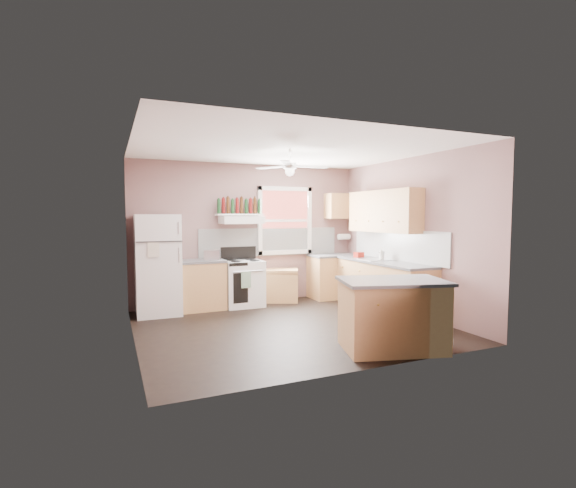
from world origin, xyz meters
name	(u,v)px	position (x,y,z in m)	size (l,w,h in m)	color
floor	(290,326)	(0.00, 0.00, 0.00)	(4.50, 4.50, 0.00)	black
ceiling	(290,149)	(0.00, 0.00, 2.70)	(4.50, 4.50, 0.00)	white
wall_back	(249,233)	(0.00, 2.02, 1.35)	(4.50, 0.05, 2.70)	#7C5B58
wall_right	(410,236)	(2.27, 0.00, 1.35)	(0.05, 4.00, 2.70)	#7C5B58
wall_left	(130,243)	(-2.27, 0.00, 1.35)	(0.05, 4.00, 2.70)	#7C5B58
backsplash_back	(271,242)	(0.45, 1.99, 1.18)	(2.90, 0.03, 0.55)	white
backsplash_right	(397,245)	(2.23, 0.30, 1.18)	(0.03, 2.60, 0.55)	white
window_view	(285,221)	(0.75, 1.98, 1.60)	(1.00, 0.02, 1.20)	maroon
window_frame	(285,221)	(0.75, 1.96, 1.60)	(1.16, 0.07, 1.36)	white
refrigerator	(158,265)	(-1.77, 1.60, 0.86)	(0.73, 0.71, 1.73)	white
base_cabinet_left	(199,286)	(-1.06, 1.70, 0.43)	(0.90, 0.60, 0.86)	#B9834D
counter_left	(198,261)	(-1.06, 1.70, 0.88)	(0.92, 0.62, 0.04)	#4F4F52
toaster	(212,255)	(-0.82, 1.64, 0.99)	(0.28, 0.16, 0.18)	silver
stove	(243,283)	(-0.23, 1.67, 0.43)	(0.70, 0.64, 0.86)	white
range_hood	(241,220)	(-0.23, 1.75, 1.62)	(0.78, 0.50, 0.14)	white
bottle_shelf	(240,215)	(-0.23, 1.87, 1.72)	(0.90, 0.26, 0.03)	white
cart	(281,285)	(0.58, 1.75, 0.32)	(0.65, 0.43, 0.65)	#B9834D
base_cabinet_corner	(334,277)	(1.75, 1.70, 0.43)	(1.00, 0.60, 0.86)	#B9834D
base_cabinet_right	(383,287)	(1.95, 0.30, 0.43)	(0.60, 2.20, 0.86)	#B9834D
counter_corner	(334,255)	(1.75, 1.70, 0.88)	(1.02, 0.62, 0.04)	#4F4F52
counter_right	(383,262)	(1.94, 0.30, 0.88)	(0.62, 2.22, 0.04)	#4F4F52
sink	(376,260)	(1.94, 0.50, 0.90)	(0.55, 0.45, 0.03)	silver
faucet	(384,255)	(2.10, 0.50, 0.97)	(0.03, 0.03, 0.14)	silver
upper_cabinet_right	(383,211)	(2.08, 0.50, 1.78)	(0.33, 1.80, 0.76)	#B9834D
upper_cabinet_corner	(340,206)	(1.95, 1.83, 1.90)	(0.60, 0.33, 0.52)	#B9834D
paper_towel	(344,237)	(2.07, 1.86, 1.25)	(0.12, 0.12, 0.26)	white
island	(392,316)	(0.75, -1.54, 0.43)	(1.22, 0.77, 0.86)	#B9834D
island_top	(393,281)	(0.75, -1.54, 0.88)	(1.29, 0.84, 0.04)	#4F4F52
ceiling_fan_hub	(290,166)	(0.00, 0.00, 2.45)	(0.20, 0.20, 0.08)	white
soap_bottle	(381,254)	(2.04, 0.48, 1.01)	(0.08, 0.08, 0.21)	silver
red_caddy	(359,255)	(1.88, 0.98, 0.95)	(0.18, 0.12, 0.10)	#A31A0D
wine_bottles	(240,206)	(-0.23, 1.87, 1.88)	(0.86, 0.06, 0.31)	#143819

